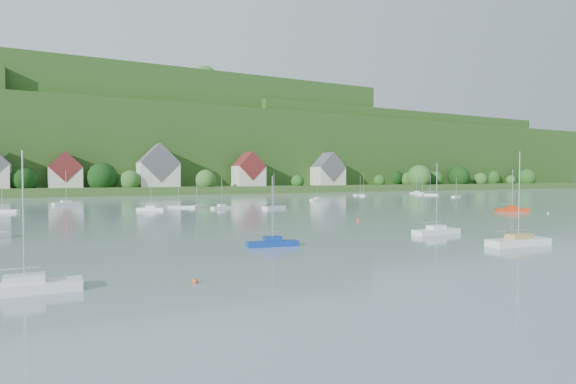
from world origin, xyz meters
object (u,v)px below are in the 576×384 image
(near_sailboat_0, at_px, (25,286))
(near_sailboat_3, at_px, (436,231))
(near_sailboat_5, at_px, (512,209))
(near_sailboat_1, at_px, (272,242))
(near_sailboat_2, at_px, (518,241))

(near_sailboat_0, relative_size, near_sailboat_3, 0.99)
(near_sailboat_0, bearing_deg, near_sailboat_5, 20.16)
(near_sailboat_0, distance_m, near_sailboat_3, 45.13)
(near_sailboat_1, xyz_separation_m, near_sailboat_5, (64.57, 20.86, 0.04))
(near_sailboat_1, bearing_deg, near_sailboat_5, 28.56)
(near_sailboat_5, bearing_deg, near_sailboat_0, -131.67)
(near_sailboat_1, height_order, near_sailboat_3, near_sailboat_3)
(near_sailboat_1, bearing_deg, near_sailboat_2, -15.78)
(near_sailboat_2, bearing_deg, near_sailboat_1, 159.04)
(near_sailboat_1, distance_m, near_sailboat_5, 67.86)
(near_sailboat_2, xyz_separation_m, near_sailboat_5, (41.84, 32.17, -0.03))
(near_sailboat_2, bearing_deg, near_sailboat_0, -175.56)
(near_sailboat_0, distance_m, near_sailboat_1, 24.13)
(near_sailboat_2, distance_m, near_sailboat_5, 52.77)
(near_sailboat_0, xyz_separation_m, near_sailboat_3, (43.98, 10.14, 0.00))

